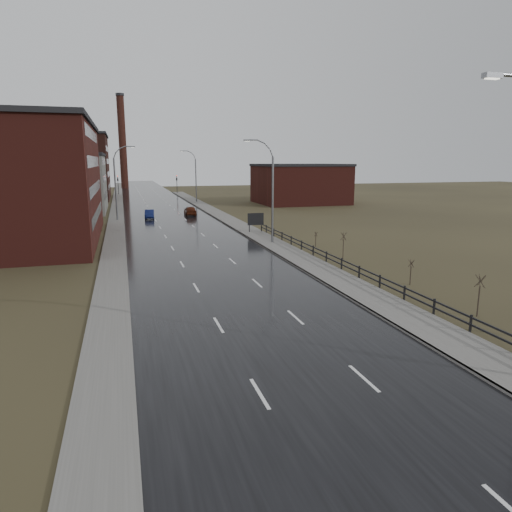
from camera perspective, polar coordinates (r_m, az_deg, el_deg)
ground at (r=16.46m, az=13.13°, el=-21.90°), size 320.00×320.00×0.00m
road at (r=72.71m, az=-10.61°, el=4.44°), size 14.00×300.00×0.06m
sidewalk_right at (r=50.16m, az=2.19°, el=1.47°), size 3.20×180.00×0.18m
curb_right at (r=49.71m, az=0.53°, el=1.38°), size 0.16×180.00×0.18m
sidewalk_left at (r=72.38m, az=-17.09°, el=4.11°), size 2.40×260.00×0.12m
warehouse_mid at (r=90.55m, az=-23.46°, el=8.41°), size 16.32×20.40×10.50m
warehouse_far at (r=120.87m, az=-24.25°, el=10.14°), size 26.52×24.48×15.50m
building_right at (r=101.09m, az=5.50°, el=9.00°), size 18.36×16.32×8.50m
smokestack at (r=161.94m, az=-16.36°, el=13.59°), size 2.70×2.70×30.70m
streetlight_right_mid at (r=50.38m, az=1.77°, el=8.11°), size 3.36×0.28×11.35m
streetlight_left at (r=73.88m, az=-16.96°, el=8.77°), size 3.36×0.28×11.35m
streetlight_right_far at (r=103.04m, az=-7.69°, el=9.88°), size 3.36×0.28×11.35m
guardrail at (r=35.75m, az=13.31°, el=-2.04°), size 0.10×53.05×1.10m
shrub_c at (r=29.93m, az=26.11°, el=-4.35°), size 0.60×0.64×2.56m
shrub_d at (r=35.77m, az=18.78°, el=-1.85°), size 0.46×0.48×1.92m
shrub_e at (r=43.35m, az=10.86°, el=1.35°), size 0.61×0.64×2.57m
shrub_f at (r=49.51m, az=7.48°, el=2.13°), size 0.39×0.41×1.60m
billboard at (r=58.33m, az=-0.06°, el=4.56°), size 2.12×0.17×2.59m
traffic_light_left at (r=131.88m, az=-16.90°, el=9.33°), size 0.58×2.73×5.30m
traffic_light_right at (r=132.74m, az=-9.89°, el=9.67°), size 0.58×2.73×5.30m
car_near at (r=75.56m, az=-13.17°, el=5.10°), size 1.74×4.21×1.35m
car_far at (r=78.53m, az=-8.23°, el=5.60°), size 2.05×4.69×1.57m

